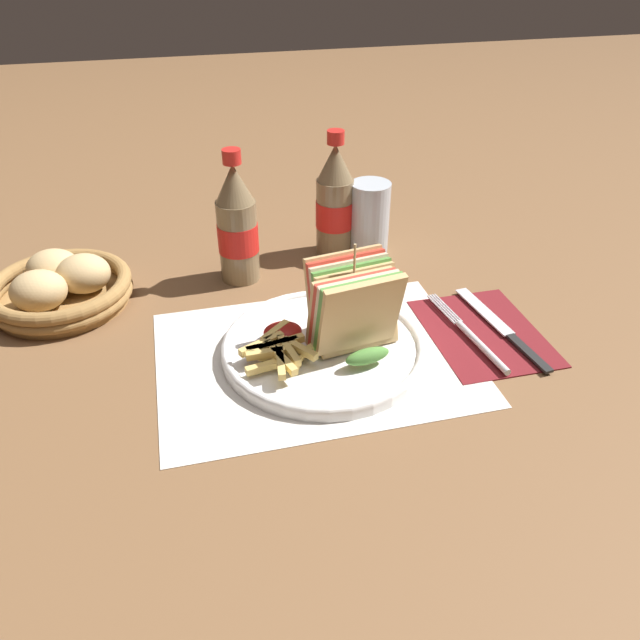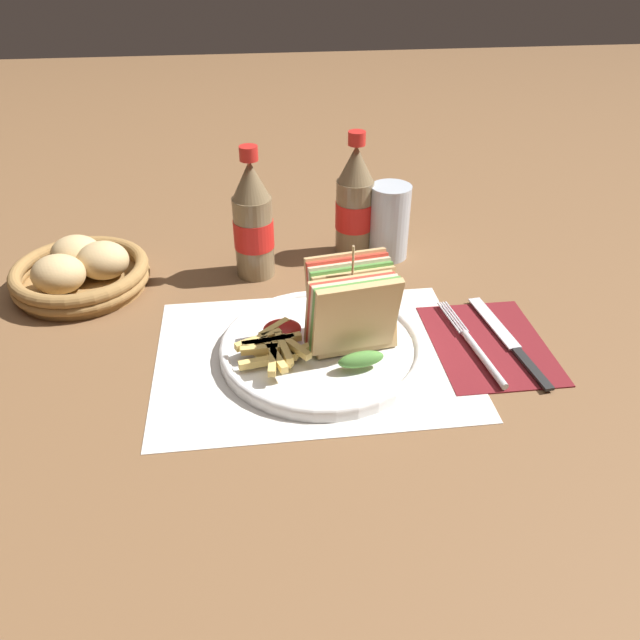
% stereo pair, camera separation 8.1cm
% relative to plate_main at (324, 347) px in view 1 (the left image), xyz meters
% --- Properties ---
extents(ground_plane, '(4.00, 4.00, 0.00)m').
position_rel_plate_main_xyz_m(ground_plane, '(0.03, -0.03, -0.01)').
color(ground_plane, brown).
extents(placemat, '(0.40, 0.30, 0.00)m').
position_rel_plate_main_xyz_m(placemat, '(-0.01, -0.01, -0.01)').
color(placemat, silver).
rests_on(placemat, ground_plane).
extents(plate_main, '(0.26, 0.26, 0.02)m').
position_rel_plate_main_xyz_m(plate_main, '(0.00, 0.00, 0.00)').
color(plate_main, white).
rests_on(plate_main, ground_plane).
extents(club_sandwich, '(0.12, 0.12, 0.14)m').
position_rel_plate_main_xyz_m(club_sandwich, '(0.04, -0.01, 0.06)').
color(club_sandwich, tan).
rests_on(club_sandwich, plate_main).
extents(fries_pile, '(0.11, 0.11, 0.02)m').
position_rel_plate_main_xyz_m(fries_pile, '(-0.06, -0.02, 0.02)').
color(fries_pile, '#E5C166').
rests_on(fries_pile, plate_main).
extents(ketchup_blob, '(0.05, 0.04, 0.02)m').
position_rel_plate_main_xyz_m(ketchup_blob, '(-0.05, 0.02, 0.02)').
color(ketchup_blob, maroon).
rests_on(ketchup_blob, plate_main).
extents(napkin, '(0.15, 0.20, 0.00)m').
position_rel_plate_main_xyz_m(napkin, '(0.22, -0.01, -0.01)').
color(napkin, maroon).
rests_on(napkin, ground_plane).
extents(fork, '(0.03, 0.20, 0.01)m').
position_rel_plate_main_xyz_m(fork, '(0.20, -0.03, -0.00)').
color(fork, silver).
rests_on(fork, napkin).
extents(knife, '(0.04, 0.21, 0.00)m').
position_rel_plate_main_xyz_m(knife, '(0.25, -0.01, -0.00)').
color(knife, black).
rests_on(knife, napkin).
extents(coke_bottle_near, '(0.06, 0.06, 0.21)m').
position_rel_plate_main_xyz_m(coke_bottle_near, '(-0.08, 0.22, 0.08)').
color(coke_bottle_near, '#7A6647').
rests_on(coke_bottle_near, ground_plane).
extents(coke_bottle_far, '(0.06, 0.06, 0.21)m').
position_rel_plate_main_xyz_m(coke_bottle_far, '(0.09, 0.27, 0.08)').
color(coke_bottle_far, '#7A6647').
rests_on(coke_bottle_far, ground_plane).
extents(glass_near, '(0.07, 0.07, 0.12)m').
position_rel_plate_main_xyz_m(glass_near, '(0.14, 0.26, 0.04)').
color(glass_near, silver).
rests_on(glass_near, ground_plane).
extents(bread_basket, '(0.20, 0.20, 0.07)m').
position_rel_plate_main_xyz_m(bread_basket, '(-0.34, 0.21, 0.02)').
color(bread_basket, olive).
rests_on(bread_basket, ground_plane).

